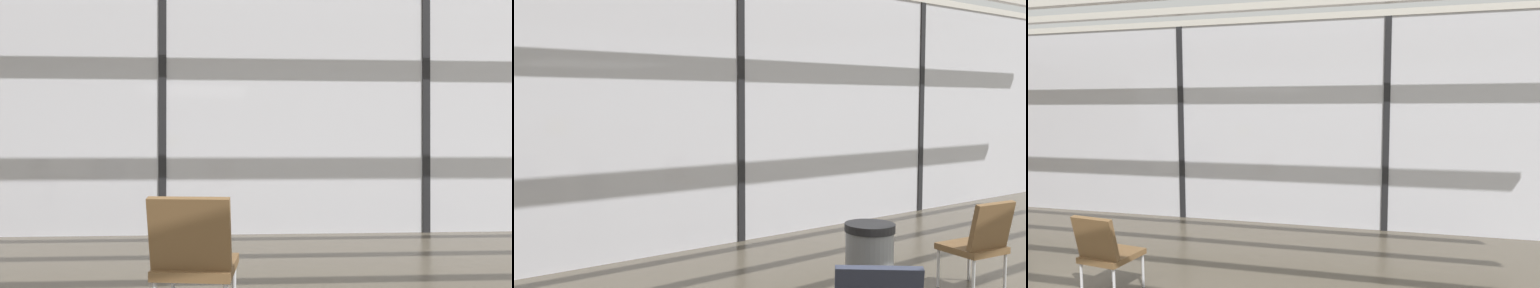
{
  "view_description": "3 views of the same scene",
  "coord_description": "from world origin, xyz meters",
  "views": [
    {
      "loc": [
        0.91,
        -0.43,
        1.17
      ],
      "look_at": [
        1.26,
        5.98,
        1.19
      ],
      "focal_mm": 29.98,
      "sensor_mm": 36.0,
      "label": 1
    },
    {
      "loc": [
        -3.98,
        -0.83,
        1.77
      ],
      "look_at": [
        -0.16,
        4.33,
        1.3
      ],
      "focal_mm": 40.15,
      "sensor_mm": 36.0,
      "label": 2
    },
    {
      "loc": [
        3.35,
        -1.24,
        1.92
      ],
      "look_at": [
        1.47,
        6.83,
        1.21
      ],
      "focal_mm": 27.87,
      "sensor_mm": 36.0,
      "label": 3
    }
  ],
  "objects": [
    {
      "name": "glass_curtain_wall",
      "position": [
        0.0,
        5.2,
        1.67
      ],
      "size": [
        14.0,
        0.08,
        3.35
      ],
      "primitive_type": "cube",
      "color": "silver",
      "rests_on": "ground"
    },
    {
      "name": "window_mullion_1",
      "position": [
        0.0,
        5.2,
        1.67
      ],
      "size": [
        0.1,
        0.12,
        3.35
      ],
      "primitive_type": "cube",
      "color": "black",
      "rests_on": "ground"
    },
    {
      "name": "window_mullion_2",
      "position": [
        3.5,
        5.2,
        1.67
      ],
      "size": [
        0.1,
        0.12,
        3.35
      ],
      "primitive_type": "cube",
      "color": "black",
      "rests_on": "ground"
    },
    {
      "name": "parked_airplane",
      "position": [
        -0.27,
        10.5,
        1.84
      ],
      "size": [
        14.31,
        3.67,
        3.67
      ],
      "color": "#B2BCD6",
      "rests_on": "ground"
    },
    {
      "name": "lounge_chair_0",
      "position": [
        0.67,
        2.2,
        0.49
      ],
      "size": [
        0.54,
        0.58,
        0.87
      ],
      "rotation": [
        0.0,
        0.0,
        3.02
      ],
      "color": "brown",
      "rests_on": "ground"
    }
  ]
}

